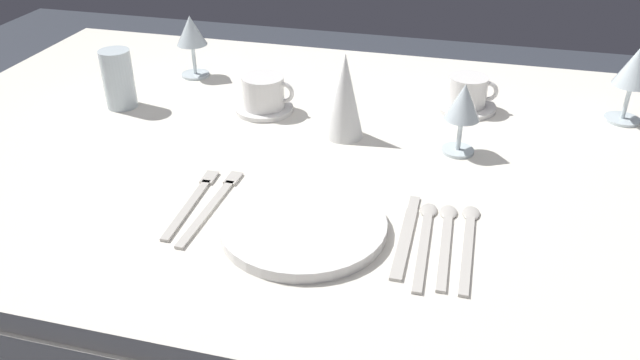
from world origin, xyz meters
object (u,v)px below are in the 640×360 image
Objects in this scene: spoon_dessert at (446,234)px; dinner_plate at (300,225)px; wine_glass_centre at (463,106)px; wine_glass_left at (635,70)px; spoon_soup at (425,233)px; spoon_tea at (469,236)px; fork_inner at (193,200)px; napkin_folded at (345,96)px; coffee_cup_right at (264,92)px; fork_outer at (213,204)px; drink_tumbler at (119,83)px; coffee_cup_left at (468,91)px; dinner_knife at (406,237)px; wine_glass_right at (191,34)px.

dinner_plate is at bearing -169.41° from spoon_dessert.
wine_glass_centre is 0.39m from wine_glass_left.
spoon_soup and spoon_tea have the same top height.
fork_inner is 1.24× the size of napkin_folded.
coffee_cup_right is (-0.00, 0.37, 0.04)m from fork_inner.
coffee_cup_right is (-0.04, 0.37, 0.04)m from fork_outer.
spoon_tea is at bearing 1.70° from fork_outer.
wine_glass_centre is 0.72m from drink_tumbler.
coffee_cup_left is 0.21m from wine_glass_centre.
dinner_plate is at bearing -169.40° from spoon_soup.
coffee_cup_right is (-0.45, 0.36, 0.04)m from spoon_tea.
spoon_dessert reaches higher than dinner_knife.
wine_glass_left reaches higher than drink_tumbler.
wine_glass_right is (-0.23, 0.52, 0.10)m from fork_inner.
fork_outer and fork_inner have the same top height.
dinner_plate reaches higher than spoon_soup.
coffee_cup_left is (-0.03, 0.48, 0.04)m from spoon_tea.
napkin_folded is (-0.17, 0.31, 0.08)m from dinner_knife.
dinner_knife is at bearing -47.30° from coffee_cup_right.
wine_glass_left is at bearing -0.71° from wine_glass_right.
drink_tumbler is at bearing 153.46° from dinner_knife.
spoon_soup is at bearing -43.94° from coffee_cup_right.
wine_glass_centre reaches higher than spoon_soup.
wine_glass_right is (-0.58, 0.54, 0.10)m from dinner_knife.
wine_glass_right reaches higher than dinner_knife.
spoon_soup is at bearing -124.51° from wine_glass_left.
fork_inner is 0.44m from spoon_tea.
coffee_cup_right reaches higher than spoon_soup.
napkin_folded is (0.50, -0.02, 0.03)m from drink_tumbler.
wine_glass_centre is 0.81× the size of napkin_folded.
coffee_cup_left is at bearing -2.98° from wine_glass_right.
coffee_cup_left is at bearing 83.04° from dinner_knife.
dinner_plate is at bearing -89.00° from napkin_folded.
spoon_tea is 1.32× the size of napkin_folded.
dinner_knife is 0.51m from coffee_cup_left.
coffee_cup_left is (0.06, 0.50, 0.04)m from dinner_knife.
dinner_knife is 2.10× the size of coffee_cup_left.
dinner_plate is 0.19m from spoon_soup.
coffee_cup_right is 0.31m from drink_tumbler.
fork_outer is at bearing -42.62° from drink_tumbler.
fork_outer is at bearing 168.55° from dinner_plate.
drink_tumbler is at bearing -110.72° from wine_glass_right.
wine_glass_left reaches higher than dinner_knife.
spoon_tea is at bearing 9.90° from dinner_plate.
napkin_folded is at bearing 131.89° from spoon_tea.
coffee_cup_left is at bearing 86.04° from spoon_soup.
fork_inner is at bearing -145.04° from wine_glass_left.
fork_inner is at bearing 177.67° from dinner_knife.
wine_glass_right reaches higher than spoon_dessert.
dinner_knife is 0.36m from napkin_folded.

